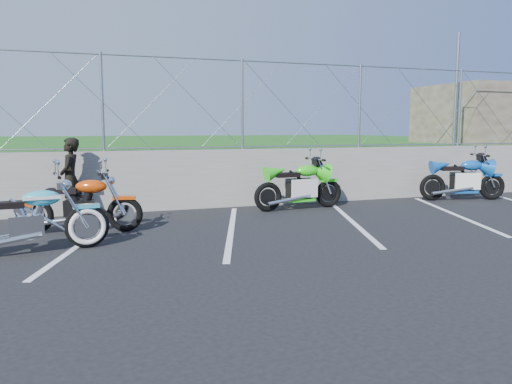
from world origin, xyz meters
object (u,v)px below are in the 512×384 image
object	(u,v)px
naked_orange	(82,207)
sportbike_blue	(464,181)
sportbike_green	(300,188)
person_standing	(71,179)
cruiser_turquoise	(30,223)

from	to	relation	value
naked_orange	sportbike_blue	world-z (taller)	sportbike_blue
sportbike_green	sportbike_blue	xyz separation A→B (m)	(4.38, -0.04, 0.01)
person_standing	sportbike_blue	bearing A→B (deg)	98.54
naked_orange	person_standing	distance (m)	1.48
cruiser_turquoise	sportbike_blue	xyz separation A→B (m)	(9.59, 2.26, 0.04)
sportbike_blue	person_standing	xyz separation A→B (m)	(-9.09, 0.45, 0.31)
cruiser_turquoise	sportbike_blue	world-z (taller)	sportbike_blue
cruiser_turquoise	person_standing	world-z (taller)	person_standing
cruiser_turquoise	naked_orange	distance (m)	1.45
cruiser_turquoise	sportbike_green	size ratio (longest dim) A/B	1.05
naked_orange	person_standing	bearing A→B (deg)	110.90
naked_orange	person_standing	size ratio (longest dim) A/B	1.30
naked_orange	sportbike_blue	xyz separation A→B (m)	(8.89, 0.98, 0.04)
naked_orange	sportbike_green	distance (m)	4.63
naked_orange	sportbike_green	bearing A→B (deg)	25.91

